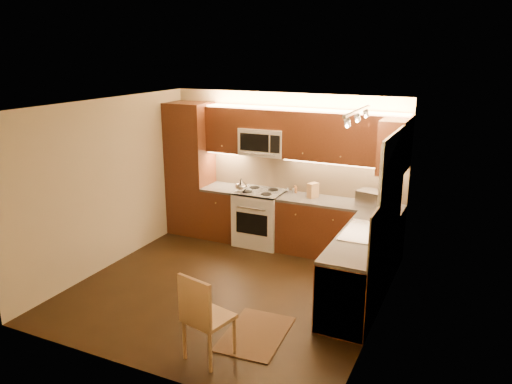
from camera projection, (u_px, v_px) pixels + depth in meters
The scene contains 37 objects.
floor at pixel (229, 288), 6.85m from camera, with size 4.00×4.00×0.01m, color black.
ceiling at pixel (226, 105), 6.16m from camera, with size 4.00×4.00×0.01m, color beige.
wall_back at pixel (285, 169), 8.24m from camera, with size 4.00×0.01×2.50m, color #C4B690.
wall_front at pixel (129, 257), 4.76m from camera, with size 4.00×0.01×2.50m, color #C4B690.
wall_left at pixel (108, 184), 7.32m from camera, with size 0.01×4.00×2.50m, color #C4B690.
wall_right at pixel (382, 223), 5.69m from camera, with size 0.01×4.00×2.50m, color #C4B690.
pantry at pixel (191, 169), 8.68m from camera, with size 0.70×0.60×2.30m, color #401D0D.
base_cab_back_left at pixel (225, 213), 8.61m from camera, with size 0.62×0.60×0.86m, color #401D0D.
counter_back_left at pixel (224, 188), 8.49m from camera, with size 0.62×0.60×0.04m, color #322F2D.
base_cab_back_right at pixel (338, 231), 7.78m from camera, with size 1.92×0.60×0.86m, color #401D0D.
counter_back_right at pixel (340, 203), 7.66m from camera, with size 1.92×0.60×0.04m, color #322F2D.
base_cab_right at pixel (360, 270), 6.38m from camera, with size 0.60×2.00×0.86m, color #401D0D.
counter_right at pixel (362, 238), 6.26m from camera, with size 0.60×2.00×0.04m, color #322F2D.
dishwasher at pixel (346, 294), 5.77m from camera, with size 0.58×0.60×0.84m, color silver.
backsplash_back at pixel (304, 174), 8.10m from camera, with size 3.30×0.02×0.60m, color tan.
backsplash_right at pixel (387, 217), 6.05m from camera, with size 0.02×2.00×0.60m, color tan.
upper_cab_back_left at pixel (227, 129), 8.32m from camera, with size 0.62×0.35×0.75m, color #401D0D.
upper_cab_back_right at pixel (345, 138), 7.49m from camera, with size 1.92×0.35×0.75m, color #401D0D.
upper_cab_bridge at pixel (264, 118), 7.98m from camera, with size 0.76×0.35×0.31m, color #401D0D.
upper_cab_right_corner at pixel (393, 147), 6.80m from camera, with size 0.35×0.50×0.75m, color #401D0D.
stove at pixel (260, 217), 8.30m from camera, with size 0.76×0.65×0.92m, color silver, non-canonical shape.
microwave at pixel (264, 142), 8.07m from camera, with size 0.76×0.38×0.44m, color silver, non-canonical shape.
window_frame at pixel (392, 182), 6.07m from camera, with size 0.03×1.44×1.24m, color silver.
window_blinds at pixel (390, 182), 6.08m from camera, with size 0.02×1.36×1.16m, color silver.
sink at pixel (365, 227), 6.36m from camera, with size 0.52×0.86×0.15m, color silver, non-canonical shape.
faucet at pixel (380, 223), 6.27m from camera, with size 0.20×0.04×0.30m, color silver, non-canonical shape.
track_light_bar at pixel (358, 111), 5.88m from camera, with size 0.04×1.20×0.03m, color silver.
kettle at pixel (241, 185), 8.09m from camera, with size 0.20×0.20×0.23m, color silver, non-canonical shape.
toaster_oven at pixel (372, 198), 7.42m from camera, with size 0.40×0.30×0.24m, color silver.
knife_block at pixel (313, 190), 7.85m from camera, with size 0.11×0.17×0.24m, color #A8714B.
spice_jar_a at pixel (293, 191), 8.08m from camera, with size 0.04×0.04×0.09m, color silver.
spice_jar_b at pixel (296, 190), 8.12m from camera, with size 0.05×0.05×0.09m, color brown.
spice_jar_c at pixel (288, 190), 8.10m from camera, with size 0.04×0.04×0.10m, color silver.
spice_jar_d at pixel (295, 189), 8.18m from camera, with size 0.04×0.04×0.11m, color #A06630.
soap_bottle at pixel (390, 211), 6.98m from camera, with size 0.07×0.08×0.16m, color silver.
rug at pixel (255, 334), 5.73m from camera, with size 0.67×1.00×0.01m, color black.
dining_chair at pixel (209, 315), 5.18m from camera, with size 0.43×0.43×0.98m, color #A8714B, non-canonical shape.
Camera 1 is at (2.97, -5.47, 3.17)m, focal length 34.89 mm.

